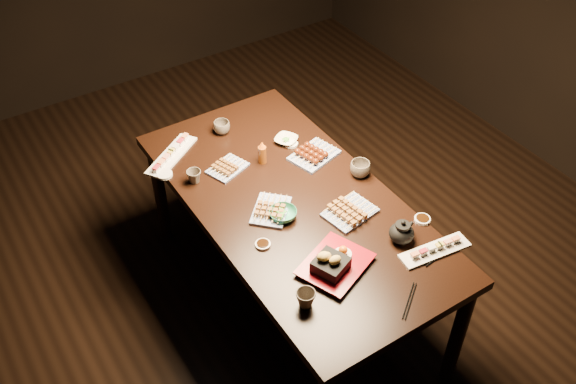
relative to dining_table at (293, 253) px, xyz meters
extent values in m
plane|color=black|center=(0.18, 0.16, -0.38)|extent=(5.00, 5.00, 0.00)
cube|color=black|center=(0.00, 0.00, 0.00)|extent=(1.17, 1.92, 0.75)
imported|color=#309369|center=(-0.11, -0.07, 0.40)|extent=(0.15, 0.15, 0.04)
imported|color=beige|center=(0.22, 0.42, 0.39)|extent=(0.16, 0.16, 0.03)
imported|color=brown|center=(-0.31, -0.56, 0.41)|extent=(0.11, 0.11, 0.08)
imported|color=brown|center=(0.39, -0.02, 0.42)|extent=(0.12, 0.12, 0.08)
imported|color=brown|center=(-0.34, 0.39, 0.41)|extent=(0.10, 0.10, 0.07)
imported|color=brown|center=(-0.03, 0.68, 0.41)|extent=(0.12, 0.12, 0.07)
cylinder|color=brown|center=(0.03, 0.34, 0.44)|extent=(0.06, 0.06, 0.13)
cylinder|color=white|center=(-0.28, -0.18, 0.38)|extent=(0.10, 0.10, 0.01)
cylinder|color=white|center=(0.23, 0.38, 0.38)|extent=(0.08, 0.08, 0.01)
cylinder|color=white|center=(0.44, -0.45, 0.38)|extent=(0.10, 0.10, 0.01)
cylinder|color=white|center=(-0.45, 0.52, 0.38)|extent=(0.10, 0.10, 0.01)
camera|label=1|loc=(-1.27, -1.93, 2.51)|focal=40.00mm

